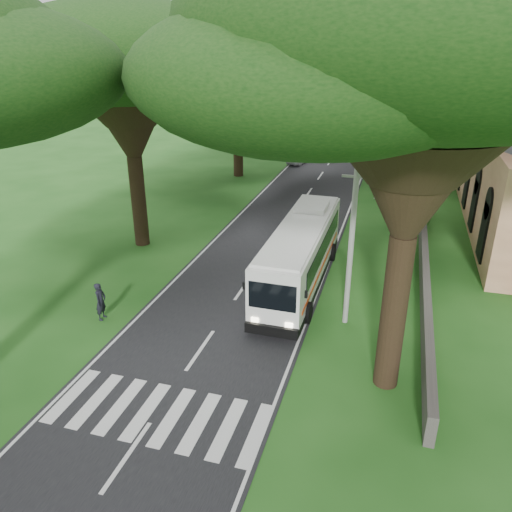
{
  "coord_description": "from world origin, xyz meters",
  "views": [
    {
      "loc": [
        7.13,
        -14.11,
        11.92
      ],
      "look_at": [
        0.88,
        7.26,
        2.2
      ],
      "focal_mm": 35.0,
      "sensor_mm": 36.0,
      "label": 1
    }
  ],
  "objects": [
    {
      "name": "tree_r_near",
      "position": [
        7.5,
        2.0,
        12.05
      ],
      "size": [
        14.57,
        14.57,
        15.27
      ],
      "color": "black",
      "rests_on": "ground"
    },
    {
      "name": "coach_bus",
      "position": [
        2.7,
        9.25,
        1.79
      ],
      "size": [
        2.73,
        11.28,
        3.32
      ],
      "rotation": [
        0.0,
        0.0,
        -0.01
      ],
      "color": "white",
      "rests_on": "ground"
    },
    {
      "name": "property_wall",
      "position": [
        9.0,
        24.0,
        0.6
      ],
      "size": [
        0.35,
        50.0,
        1.2
      ],
      "primitive_type": "cube",
      "color": "#383533",
      "rests_on": "ground"
    },
    {
      "name": "pole_mid",
      "position": [
        5.5,
        26.0,
        4.18
      ],
      "size": [
        1.6,
        0.24,
        8.0
      ],
      "color": "gray",
      "rests_on": "ground"
    },
    {
      "name": "pole_far",
      "position": [
        5.5,
        46.0,
        4.18
      ],
      "size": [
        1.6,
        0.24,
        8.0
      ],
      "color": "gray",
      "rests_on": "ground"
    },
    {
      "name": "road",
      "position": [
        0.0,
        25.0,
        0.01
      ],
      "size": [
        8.0,
        120.0,
        0.04
      ],
      "primitive_type": "cube",
      "color": "black",
      "rests_on": "ground"
    },
    {
      "name": "distant_car_b",
      "position": [
        -2.04,
        55.03,
        0.67
      ],
      "size": [
        2.14,
        4.07,
        1.28
      ],
      "primitive_type": "imported",
      "rotation": [
        0.0,
        0.0,
        0.21
      ],
      "color": "navy",
      "rests_on": "road"
    },
    {
      "name": "tree_l_far",
      "position": [
        -8.5,
        48.0,
        11.23
      ],
      "size": [
        13.07,
        13.07,
        14.17
      ],
      "color": "black",
      "rests_on": "ground"
    },
    {
      "name": "tree_r_far",
      "position": [
        8.5,
        56.0,
        13.3
      ],
      "size": [
        16.13,
        16.13,
        16.83
      ],
      "color": "black",
      "rests_on": "ground"
    },
    {
      "name": "ground",
      "position": [
        0.0,
        0.0,
        0.0
      ],
      "size": [
        140.0,
        140.0,
        0.0
      ],
      "primitive_type": "plane",
      "color": "#1C4D16",
      "rests_on": "ground"
    },
    {
      "name": "pedestrian",
      "position": [
        -5.32,
        3.14,
        0.91
      ],
      "size": [
        0.48,
        0.69,
        1.81
      ],
      "primitive_type": "imported",
      "rotation": [
        0.0,
        0.0,
        1.65
      ],
      "color": "black",
      "rests_on": "ground"
    },
    {
      "name": "tree_r_mida",
      "position": [
        8.0,
        20.0,
        13.09
      ],
      "size": [
        13.58,
        13.58,
        16.17
      ],
      "color": "black",
      "rests_on": "ground"
    },
    {
      "name": "distant_car_c",
      "position": [
        2.56,
        64.86,
        0.62
      ],
      "size": [
        2.51,
        4.3,
        1.17
      ],
      "primitive_type": "imported",
      "rotation": [
        0.0,
        0.0,
        2.92
      ],
      "color": "maroon",
      "rests_on": "road"
    },
    {
      "name": "tree_r_midb",
      "position": [
        7.5,
        38.0,
        12.16
      ],
      "size": [
        13.31,
        13.31,
        15.17
      ],
      "color": "black",
      "rests_on": "ground"
    },
    {
      "name": "tree_l_mida",
      "position": [
        -8.0,
        12.0,
        11.06
      ],
      "size": [
        13.31,
        13.31,
        14.04
      ],
      "color": "black",
      "rests_on": "ground"
    },
    {
      "name": "distant_car_a",
      "position": [
        -3.0,
        36.41,
        0.65
      ],
      "size": [
        2.3,
        3.87,
        1.23
      ],
      "primitive_type": "imported",
      "rotation": [
        0.0,
        0.0,
        2.89
      ],
      "color": "#97979C",
      "rests_on": "road"
    },
    {
      "name": "pole_near",
      "position": [
        5.5,
        6.0,
        4.18
      ],
      "size": [
        1.6,
        0.24,
        8.0
      ],
      "color": "gray",
      "rests_on": "ground"
    },
    {
      "name": "crosswalk",
      "position": [
        0.0,
        -2.0,
        0.0
      ],
      "size": [
        8.0,
        3.0,
        0.01
      ],
      "primitive_type": "cube",
      "color": "silver",
      "rests_on": "ground"
    },
    {
      "name": "tree_l_midb",
      "position": [
        -7.5,
        30.0,
        11.09
      ],
      "size": [
        15.17,
        15.17,
        14.4
      ],
      "color": "black",
      "rests_on": "ground"
    }
  ]
}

